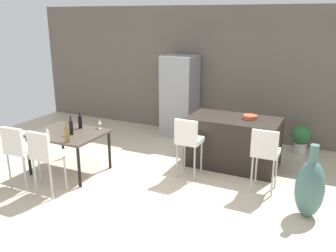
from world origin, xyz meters
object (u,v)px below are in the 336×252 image
Objects in this scene: kitchen_island at (233,142)px; dining_table at (69,136)px; refrigerator at (180,96)px; floor_vase at (310,188)px; fruit_bowl at (250,117)px; wine_glass_right at (99,122)px; dining_chair_far at (45,153)px; wine_glass_left at (47,130)px; dining_chair_near at (19,147)px; wine_bottle_end at (80,122)px; bar_chair_middle at (265,150)px; potted_plant at (301,137)px; wine_bottle_middle at (67,134)px; bar_chair_left at (188,139)px; wine_bottle_far at (71,128)px.

dining_table is at bearing -148.66° from kitchen_island.
floor_vase is (3.08, -2.51, -0.49)m from refrigerator.
wine_glass_right is at bearing -154.14° from fruit_bowl.
wine_glass_left is at bearing 129.68° from dining_chair_far.
wine_glass_right is 2.40m from refrigerator.
wine_glass_right is at bearing 177.36° from floor_vase.
dining_table is 0.89m from dining_chair_near.
refrigerator is at bearing 71.01° from wine_bottle_end.
dining_chair_near is at bearing -105.34° from wine_bottle_end.
bar_chair_middle is at bearing -48.60° from kitchen_island.
dining_chair_near is 5.28m from potted_plant.
wine_bottle_middle is at bearing -138.56° from kitchen_island.
wine_bottle_end reaches higher than kitchen_island.
wine_glass_right is (0.49, 0.78, 0.00)m from wine_glass_left.
refrigerator is at bearing 179.79° from potted_plant.
wine_bottle_end is at bearing -157.84° from wine_glass_right.
potted_plant is (3.70, 3.11, -0.53)m from wine_glass_left.
potted_plant is at bearing 47.38° from dining_chair_far.
dining_chair_far is at bearing -94.20° from wine_glass_right.
bar_chair_middle is at bearing -99.19° from potted_plant.
bar_chair_left is at bearing 34.82° from dining_chair_near.
dining_chair_far reaches higher than wine_glass_right.
refrigerator is 2.75m from potted_plant.
wine_bottle_far is 3.12m from fruit_bowl.
wine_glass_left is (-0.16, -0.65, 0.01)m from wine_bottle_end.
kitchen_island is 2.90m from wine_bottle_far.
floor_vase reaches higher than dining_table.
refrigerator is at bearing 72.08° from dining_table.
wine_bottle_end is at bearing 81.87° from dining_table.
wine_bottle_far is at bearing -28.93° from dining_table.
wine_bottle_end is 1.63× the size of wine_glass_right.
bar_chair_left is at bearing 42.57° from dining_chair_far.
wine_bottle_far is at bearing -145.83° from kitchen_island.
wine_bottle_middle is 3.16m from fruit_bowl.
potted_plant is (3.44, 2.83, -0.53)m from wine_bottle_far.
wine_glass_left is (-2.09, -1.08, 0.17)m from bar_chair_left.
potted_plant is at bearing 39.43° from wine_bottle_far.
bar_chair_left is at bearing 12.46° from wine_bottle_end.
dining_chair_far is at bearing -137.43° from bar_chair_left.
wine_bottle_middle is 0.18× the size of refrigerator.
dining_table reaches higher than potted_plant.
dining_chair_near is 1.18m from wine_bottle_end.
bar_chair_left is 1.64m from wine_glass_right.
kitchen_island is 9.27× the size of wine_glass_right.
bar_chair_left is 1.00× the size of dining_chair_near.
wine_glass_right is (-2.16, -1.12, 0.40)m from kitchen_island.
wine_bottle_far is at bearing 61.73° from dining_chair_near.
dining_chair_near is 3.24× the size of wine_bottle_middle.
dining_chair_near is 4.20× the size of fruit_bowl.
wine_bottle_end reaches higher than potted_plant.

